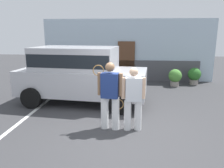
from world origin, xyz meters
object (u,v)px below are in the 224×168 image
parked_suv (80,72)px  tennis_player_man (110,95)px  potted_plant_secondary (194,75)px  potted_plant_by_porch (175,77)px  tennis_player_woman (133,98)px

parked_suv → tennis_player_man: size_ratio=2.62×
tennis_player_man → potted_plant_secondary: tennis_player_man is taller
tennis_player_man → potted_plant_by_porch: (2.61, 5.16, -0.48)m
tennis_player_man → tennis_player_woman: bearing=-175.1°
parked_suv → potted_plant_secondary: 6.06m
parked_suv → tennis_player_man: parked_suv is taller
tennis_player_man → potted_plant_secondary: bearing=-116.9°
parked_suv → potted_plant_secondary: (4.99, 3.38, -0.68)m
parked_suv → tennis_player_man: (1.35, -2.23, -0.20)m
parked_suv → potted_plant_secondary: bearing=39.3°
parked_suv → potted_plant_by_porch: parked_suv is taller
parked_suv → tennis_player_woman: parked_suv is taller
tennis_player_man → potted_plant_by_porch: bearing=-110.8°
tennis_player_woman → potted_plant_by_porch: bearing=-117.9°
potted_plant_by_porch → parked_suv: bearing=-143.5°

